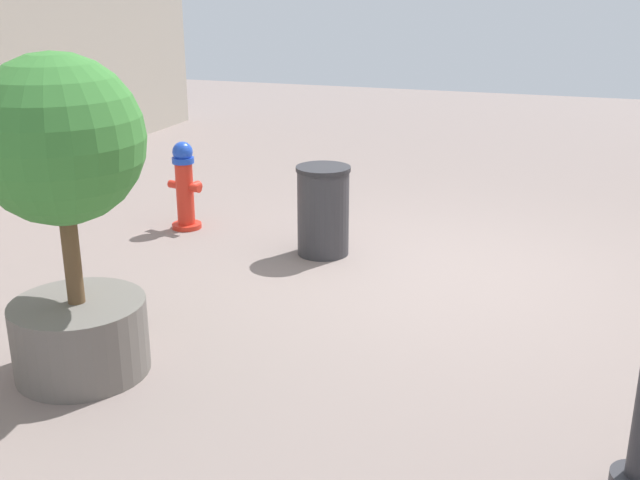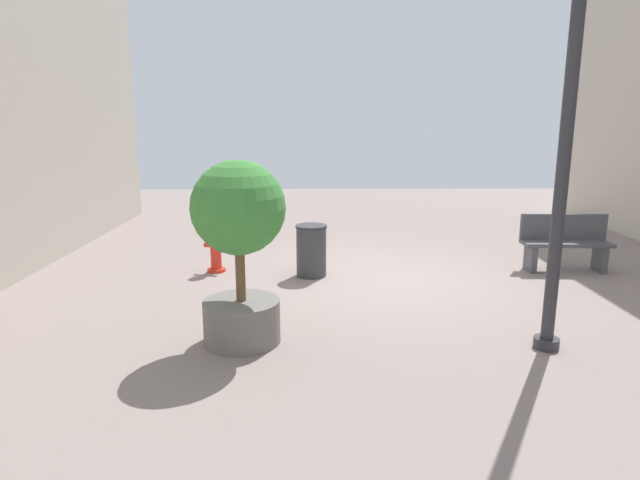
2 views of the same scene
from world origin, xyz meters
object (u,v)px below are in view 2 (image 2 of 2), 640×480
(bench_near, at_px, (565,242))
(trash_bin, at_px, (311,251))
(planter_tree, at_px, (239,237))
(street_lamp, at_px, (571,90))
(fire_hydrant, at_px, (216,245))

(bench_near, height_order, trash_bin, bench_near)
(planter_tree, xyz_separation_m, street_lamp, (-3.45, 0.23, 1.57))
(planter_tree, relative_size, street_lamp, 0.46)
(fire_hydrant, distance_m, street_lamp, 5.85)
(trash_bin, bearing_deg, street_lamp, 131.98)
(bench_near, height_order, street_lamp, street_lamp)
(fire_hydrant, xyz_separation_m, street_lamp, (-4.26, 3.24, 2.35))
(planter_tree, bearing_deg, trash_bin, -106.40)
(street_lamp, distance_m, trash_bin, 4.63)
(fire_hydrant, height_order, bench_near, bench_near)
(planter_tree, bearing_deg, street_lamp, 176.16)
(street_lamp, bearing_deg, bench_near, -117.13)
(fire_hydrant, bearing_deg, planter_tree, 105.10)
(bench_near, bearing_deg, street_lamp, 62.87)
(fire_hydrant, relative_size, bench_near, 0.63)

